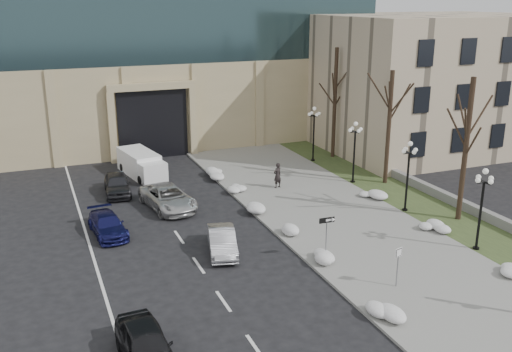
{
  "coord_description": "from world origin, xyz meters",
  "views": [
    {
      "loc": [
        -13.89,
        -16.24,
        13.36
      ],
      "look_at": [
        -2.01,
        13.07,
        3.5
      ],
      "focal_mm": 40.0,
      "sensor_mm": 36.0,
      "label": 1
    }
  ],
  "objects_px": {
    "car_a": "(146,346)",
    "lamppost_b": "(408,167)",
    "car_e": "(117,184)",
    "lamppost_d": "(314,126)",
    "car_c": "(108,225)",
    "car_d": "(168,198)",
    "lamppost_c": "(355,144)",
    "one_way_sign": "(329,225)",
    "car_b": "(222,241)",
    "pedestrian": "(277,175)",
    "keep_sign": "(398,259)",
    "box_truck": "(142,164)",
    "lamppost_a": "(482,198)"
  },
  "relations": [
    {
      "from": "lamppost_a",
      "to": "keep_sign",
      "type": "bearing_deg",
      "value": -163.64
    },
    {
      "from": "car_b",
      "to": "one_way_sign",
      "type": "height_order",
      "value": "one_way_sign"
    },
    {
      "from": "car_d",
      "to": "car_e",
      "type": "xyz_separation_m",
      "value": [
        -2.65,
        4.24,
        -0.0
      ]
    },
    {
      "from": "car_d",
      "to": "lamppost_b",
      "type": "xyz_separation_m",
      "value": [
        14.23,
        -6.47,
        2.32
      ]
    },
    {
      "from": "lamppost_c",
      "to": "lamppost_d",
      "type": "height_order",
      "value": "same"
    },
    {
      "from": "one_way_sign",
      "to": "lamppost_c",
      "type": "distance_m",
      "value": 13.73
    },
    {
      "from": "car_d",
      "to": "lamppost_d",
      "type": "bearing_deg",
      "value": 15.39
    },
    {
      "from": "lamppost_c",
      "to": "lamppost_d",
      "type": "relative_size",
      "value": 1.0
    },
    {
      "from": "box_truck",
      "to": "lamppost_c",
      "type": "bearing_deg",
      "value": -39.25
    },
    {
      "from": "lamppost_c",
      "to": "car_b",
      "type": "bearing_deg",
      "value": -148.82
    },
    {
      "from": "one_way_sign",
      "to": "lamppost_c",
      "type": "height_order",
      "value": "lamppost_c"
    },
    {
      "from": "pedestrian",
      "to": "lamppost_a",
      "type": "bearing_deg",
      "value": 94.56
    },
    {
      "from": "lamppost_c",
      "to": "lamppost_d",
      "type": "xyz_separation_m",
      "value": [
        0.0,
        6.5,
        0.0
      ]
    },
    {
      "from": "car_d",
      "to": "lamppost_c",
      "type": "bearing_deg",
      "value": -9.15
    },
    {
      "from": "lamppost_a",
      "to": "lamppost_c",
      "type": "xyz_separation_m",
      "value": [
        0.0,
        13.0,
        0.0
      ]
    },
    {
      "from": "car_a",
      "to": "keep_sign",
      "type": "bearing_deg",
      "value": 3.61
    },
    {
      "from": "one_way_sign",
      "to": "keep_sign",
      "type": "distance_m",
      "value": 4.29
    },
    {
      "from": "car_a",
      "to": "one_way_sign",
      "type": "bearing_deg",
      "value": 23.61
    },
    {
      "from": "box_truck",
      "to": "lamppost_b",
      "type": "relative_size",
      "value": 1.28
    },
    {
      "from": "car_e",
      "to": "lamppost_b",
      "type": "distance_m",
      "value": 20.12
    },
    {
      "from": "box_truck",
      "to": "pedestrian",
      "type": "bearing_deg",
      "value": -49.98
    },
    {
      "from": "lamppost_a",
      "to": "lamppost_b",
      "type": "height_order",
      "value": "same"
    },
    {
      "from": "car_e",
      "to": "box_truck",
      "type": "bearing_deg",
      "value": 62.02
    },
    {
      "from": "pedestrian",
      "to": "car_a",
      "type": "bearing_deg",
      "value": 34.32
    },
    {
      "from": "lamppost_c",
      "to": "car_e",
      "type": "bearing_deg",
      "value": 166.0
    },
    {
      "from": "car_a",
      "to": "pedestrian",
      "type": "xyz_separation_m",
      "value": [
        13.18,
        17.22,
        0.29
      ]
    },
    {
      "from": "keep_sign",
      "to": "car_d",
      "type": "bearing_deg",
      "value": 101.64
    },
    {
      "from": "lamppost_c",
      "to": "pedestrian",
      "type": "bearing_deg",
      "value": 171.28
    },
    {
      "from": "lamppost_d",
      "to": "car_b",
      "type": "bearing_deg",
      "value": -132.27
    },
    {
      "from": "car_a",
      "to": "car_e",
      "type": "height_order",
      "value": "car_a"
    },
    {
      "from": "car_c",
      "to": "lamppost_b",
      "type": "height_order",
      "value": "lamppost_b"
    },
    {
      "from": "pedestrian",
      "to": "keep_sign",
      "type": "xyz_separation_m",
      "value": [
        -0.83,
        -15.86,
        0.5
      ]
    },
    {
      "from": "car_d",
      "to": "pedestrian",
      "type": "relative_size",
      "value": 2.88
    },
    {
      "from": "pedestrian",
      "to": "box_truck",
      "type": "relative_size",
      "value": 0.31
    },
    {
      "from": "car_c",
      "to": "lamppost_b",
      "type": "xyz_separation_m",
      "value": [
        18.59,
        -3.45,
        2.46
      ]
    },
    {
      "from": "lamppost_c",
      "to": "lamppost_b",
      "type": "bearing_deg",
      "value": -90.0
    },
    {
      "from": "pedestrian",
      "to": "lamppost_b",
      "type": "bearing_deg",
      "value": 110.07
    },
    {
      "from": "car_b",
      "to": "lamppost_a",
      "type": "xyz_separation_m",
      "value": [
        13.13,
        -5.05,
        2.4
      ]
    },
    {
      "from": "car_e",
      "to": "lamppost_d",
      "type": "bearing_deg",
      "value": 13.05
    },
    {
      "from": "lamppost_b",
      "to": "lamppost_c",
      "type": "xyz_separation_m",
      "value": [
        0.0,
        6.5,
        0.0
      ]
    },
    {
      "from": "car_c",
      "to": "lamppost_b",
      "type": "bearing_deg",
      "value": -15.78
    },
    {
      "from": "car_d",
      "to": "pedestrian",
      "type": "distance_m",
      "value": 8.44
    },
    {
      "from": "car_a",
      "to": "one_way_sign",
      "type": "distance_m",
      "value": 12.16
    },
    {
      "from": "car_a",
      "to": "lamppost_b",
      "type": "distance_m",
      "value": 21.54
    },
    {
      "from": "car_a",
      "to": "car_e",
      "type": "bearing_deg",
      "value": 81.33
    },
    {
      "from": "car_b",
      "to": "lamppost_c",
      "type": "xyz_separation_m",
      "value": [
        13.13,
        7.95,
        2.4
      ]
    },
    {
      "from": "car_b",
      "to": "pedestrian",
      "type": "height_order",
      "value": "pedestrian"
    },
    {
      "from": "one_way_sign",
      "to": "lamppost_d",
      "type": "bearing_deg",
      "value": 67.08
    },
    {
      "from": "one_way_sign",
      "to": "box_truck",
      "type": "bearing_deg",
      "value": 110.21
    },
    {
      "from": "car_a",
      "to": "lamppost_b",
      "type": "relative_size",
      "value": 0.94
    }
  ]
}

